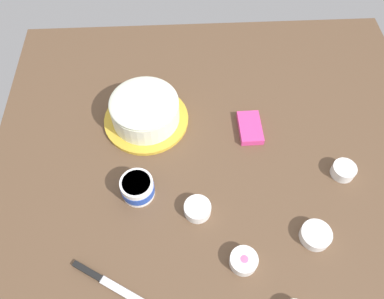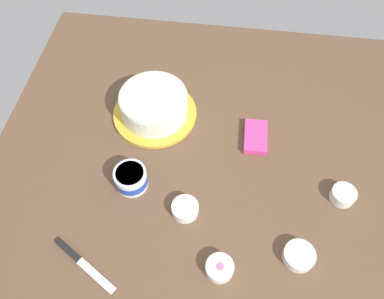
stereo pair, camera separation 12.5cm
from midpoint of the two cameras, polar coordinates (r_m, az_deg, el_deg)
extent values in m
plane|color=brown|center=(1.24, 6.28, -4.78)|extent=(1.54, 1.54, 0.00)
cylinder|color=gold|center=(1.38, -3.04, 5.30)|extent=(0.30, 0.30, 0.01)
cylinder|color=#DBB77A|center=(1.35, -3.12, 6.41)|extent=(0.22, 0.22, 0.07)
cylinder|color=white|center=(1.34, -3.13, 6.54)|extent=(0.24, 0.24, 0.08)
ellipsoid|color=white|center=(1.31, -3.23, 7.91)|extent=(0.24, 0.24, 0.04)
cylinder|color=white|center=(1.20, -6.32, -4.62)|extent=(0.10, 0.10, 0.07)
cylinder|color=#2347B2|center=(1.20, -6.30, -4.70)|extent=(0.11, 0.11, 0.03)
cylinder|color=white|center=(1.17, -6.45, -3.91)|extent=(0.09, 0.09, 0.01)
cube|color=silver|center=(1.13, -11.16, -18.54)|extent=(0.09, 0.13, 0.00)
cube|color=black|center=(1.17, -15.36, -14.77)|extent=(0.06, 0.09, 0.01)
cylinder|color=white|center=(1.30, 24.55, -6.53)|extent=(0.08, 0.08, 0.04)
cylinder|color=#B251C6|center=(1.30, 24.54, -6.53)|extent=(0.06, 0.06, 0.01)
ellipsoid|color=#B251C6|center=(1.30, 24.65, -6.39)|extent=(0.05, 0.05, 0.02)
cylinder|color=white|center=(1.18, 18.99, -15.28)|extent=(0.09, 0.09, 0.03)
cylinder|color=blue|center=(1.18, 18.96, -15.31)|extent=(0.08, 0.08, 0.01)
ellipsoid|color=blue|center=(1.17, 19.06, -15.20)|extent=(0.06, 0.06, 0.02)
cylinder|color=white|center=(1.17, 2.05, -9.25)|extent=(0.08, 0.08, 0.04)
cylinder|color=orange|center=(1.17, 2.04, -9.28)|extent=(0.07, 0.07, 0.01)
ellipsoid|color=orange|center=(1.16, 2.05, -9.14)|extent=(0.06, 0.06, 0.02)
cylinder|color=white|center=(1.12, 7.57, -17.70)|extent=(0.08, 0.08, 0.04)
cylinder|color=pink|center=(1.11, 7.59, -17.66)|extent=(0.07, 0.07, 0.01)
ellipsoid|color=pink|center=(1.11, 7.63, -17.57)|extent=(0.06, 0.06, 0.02)
cube|color=#E53D8E|center=(1.34, 12.28, 1.70)|extent=(0.14, 0.08, 0.02)
camera|label=1|loc=(0.06, -87.13, 4.39)|focal=35.15mm
camera|label=2|loc=(0.06, 92.87, -4.39)|focal=35.15mm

